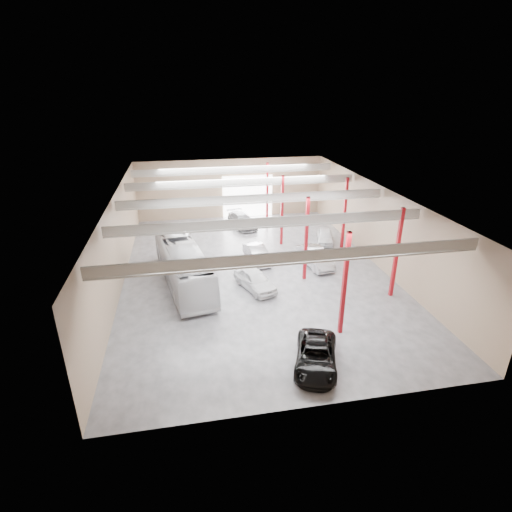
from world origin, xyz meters
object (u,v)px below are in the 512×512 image
object	(u,v)px
car_right_near	(315,257)
coach_bus	(183,264)
car_row_c	(242,221)
car_row_a	(255,280)
black_sedan	(316,356)
car_row_b	(257,254)
car_right_far	(325,236)

from	to	relation	value
car_right_near	coach_bus	bearing A→B (deg)	178.72
coach_bus	car_row_c	bearing A→B (deg)	52.36
car_row_a	car_row_c	xyz separation A→B (m)	(1.28, 15.00, -0.03)
coach_bus	black_sedan	distance (m)	14.03
black_sedan	car_row_b	size ratio (longest dim) A/B	1.14
car_right_near	car_right_far	xyz separation A→B (m)	(2.80, 5.20, -0.14)
car_row_a	car_right_far	distance (m)	12.36
car_right_far	car_row_b	bearing A→B (deg)	-139.79
car_row_c	car_right_near	world-z (taller)	car_right_near
car_row_a	car_right_near	xyz separation A→B (m)	(6.08, 3.40, 0.02)
black_sedan	car_row_b	world-z (taller)	car_row_b
car_row_a	car_row_b	bearing A→B (deg)	57.31
coach_bus	car_right_near	size ratio (longest dim) A/B	2.45
coach_bus	car_row_c	xyz separation A→B (m)	(6.77, 12.99, -0.91)
car_row_b	car_row_c	size ratio (longest dim) A/B	0.85
car_row_a	car_right_far	xyz separation A→B (m)	(8.88, 8.60, -0.12)
car_row_c	car_right_near	size ratio (longest dim) A/B	1.06
car_row_a	car_right_far	bearing A→B (deg)	24.26
coach_bus	car_row_c	distance (m)	14.68
black_sedan	car_right_near	distance (m)	14.08
car_row_b	car_row_c	distance (m)	9.80
car_right_near	car_row_a	bearing A→B (deg)	-158.90
car_right_near	car_right_far	size ratio (longest dim) A/B	1.25
black_sedan	car_row_b	xyz separation A→B (m)	(-0.52, 15.19, 0.03)
car_row_c	car_right_near	distance (m)	12.55
car_right_near	car_right_far	bearing A→B (deg)	53.56
black_sedan	car_row_a	world-z (taller)	car_row_a
car_row_a	coach_bus	bearing A→B (deg)	140.05
black_sedan	car_right_far	xyz separation A→B (m)	(7.16, 18.59, -0.03)
coach_bus	black_sedan	xyz separation A→B (m)	(7.20, -12.00, -0.96)
car_row_a	car_right_far	world-z (taller)	car_row_a
coach_bus	car_right_far	distance (m)	15.84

